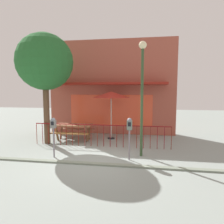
{
  "coord_description": "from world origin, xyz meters",
  "views": [
    {
      "loc": [
        1.85,
        -6.69,
        2.42
      ],
      "look_at": [
        0.44,
        2.14,
        1.48
      ],
      "focal_mm": 32.48,
      "sensor_mm": 36.0,
      "label": 1
    }
  ],
  "objects_px": {
    "patio_umbrella": "(111,95)",
    "street_lamp": "(142,83)",
    "parking_meter_near": "(53,127)",
    "picnic_table_left": "(73,128)",
    "parking_meter_far": "(129,128)",
    "street_tree": "(45,62)"
  },
  "relations": [
    {
      "from": "patio_umbrella",
      "to": "street_lamp",
      "type": "bearing_deg",
      "value": -58.43
    },
    {
      "from": "picnic_table_left",
      "to": "parking_meter_far",
      "type": "relative_size",
      "value": 1.22
    },
    {
      "from": "picnic_table_left",
      "to": "street_tree",
      "type": "xyz_separation_m",
      "value": [
        -0.97,
        -0.8,
        3.06
      ]
    },
    {
      "from": "patio_umbrella",
      "to": "street_lamp",
      "type": "distance_m",
      "value": 2.99
    },
    {
      "from": "patio_umbrella",
      "to": "parking_meter_near",
      "type": "bearing_deg",
      "value": -116.61
    },
    {
      "from": "picnic_table_left",
      "to": "parking_meter_near",
      "type": "bearing_deg",
      "value": -85.5
    },
    {
      "from": "street_tree",
      "to": "street_lamp",
      "type": "distance_m",
      "value": 4.58
    },
    {
      "from": "parking_meter_far",
      "to": "picnic_table_left",
      "type": "bearing_deg",
      "value": 139.74
    },
    {
      "from": "parking_meter_far",
      "to": "parking_meter_near",
      "type": "bearing_deg",
      "value": -176.92
    },
    {
      "from": "parking_meter_far",
      "to": "street_lamp",
      "type": "height_order",
      "value": "street_lamp"
    },
    {
      "from": "parking_meter_far",
      "to": "patio_umbrella",
      "type": "bearing_deg",
      "value": 110.61
    },
    {
      "from": "patio_umbrella",
      "to": "parking_meter_near",
      "type": "distance_m",
      "value": 3.72
    },
    {
      "from": "parking_meter_near",
      "to": "parking_meter_far",
      "type": "height_order",
      "value": "parking_meter_far"
    },
    {
      "from": "parking_meter_far",
      "to": "street_tree",
      "type": "height_order",
      "value": "street_tree"
    },
    {
      "from": "picnic_table_left",
      "to": "patio_umbrella",
      "type": "bearing_deg",
      "value": 16.74
    },
    {
      "from": "street_lamp",
      "to": "parking_meter_near",
      "type": "bearing_deg",
      "value": -168.04
    },
    {
      "from": "street_lamp",
      "to": "picnic_table_left",
      "type": "bearing_deg",
      "value": 149.47
    },
    {
      "from": "parking_meter_near",
      "to": "street_lamp",
      "type": "distance_m",
      "value": 3.57
    },
    {
      "from": "picnic_table_left",
      "to": "street_lamp",
      "type": "height_order",
      "value": "street_lamp"
    },
    {
      "from": "picnic_table_left",
      "to": "patio_umbrella",
      "type": "xyz_separation_m",
      "value": [
        1.8,
        0.54,
        1.6
      ]
    },
    {
      "from": "patio_umbrella",
      "to": "parking_meter_near",
      "type": "relative_size",
      "value": 1.64
    },
    {
      "from": "parking_meter_near",
      "to": "street_lamp",
      "type": "xyz_separation_m",
      "value": [
        3.14,
        0.66,
        1.57
      ]
    }
  ]
}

